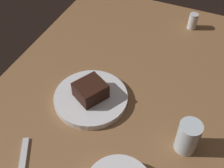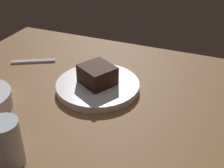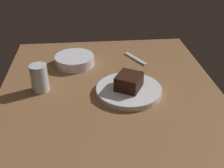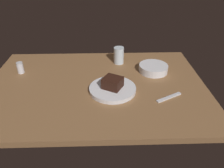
{
  "view_description": "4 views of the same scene",
  "coord_description": "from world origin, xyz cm",
  "px_view_note": "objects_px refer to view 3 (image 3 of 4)",
  "views": [
    {
      "loc": [
        -63.34,
        -24.48,
        76.89
      ],
      "look_at": [
        -2.18,
        2.22,
        6.21
      ],
      "focal_mm": 46.24,
      "sensor_mm": 36.0,
      "label": 1
    },
    {
      "loc": [
        22.19,
        -58.51,
        49.19
      ],
      "look_at": [
        -2.52,
        2.09,
        8.98
      ],
      "focal_mm": 46.49,
      "sensor_mm": 36.0,
      "label": 2
    },
    {
      "loc": [
        79.28,
        -7.92,
        60.61
      ],
      "look_at": [
        -7.56,
        0.44,
        8.11
      ],
      "focal_mm": 45.34,
      "sensor_mm": 36.0,
      "label": 3
    },
    {
      "loc": [
        -5.63,
        104.38,
        67.29
      ],
      "look_at": [
        -8.73,
        6.51,
        6.96
      ],
      "focal_mm": 35.66,
      "sensor_mm": 36.0,
      "label": 4
    }
  ],
  "objects_px": {
    "dessert_spoon": "(136,59)",
    "dessert_plate": "(129,90)",
    "water_glass": "(39,78)",
    "chocolate_cake_slice": "(129,82)",
    "side_bowl": "(75,60)"
  },
  "relations": [
    {
      "from": "chocolate_cake_slice",
      "to": "side_bowl",
      "type": "xyz_separation_m",
      "value": [
        -0.25,
        -0.2,
        -0.03
      ]
    },
    {
      "from": "side_bowl",
      "to": "dessert_spoon",
      "type": "bearing_deg",
      "value": 95.54
    },
    {
      "from": "chocolate_cake_slice",
      "to": "dessert_spoon",
      "type": "distance_m",
      "value": 0.29
    },
    {
      "from": "dessert_plate",
      "to": "dessert_spoon",
      "type": "relative_size",
      "value": 1.63
    },
    {
      "from": "water_glass",
      "to": "side_bowl",
      "type": "distance_m",
      "value": 0.24
    },
    {
      "from": "chocolate_cake_slice",
      "to": "water_glass",
      "type": "bearing_deg",
      "value": -98.79
    },
    {
      "from": "dessert_plate",
      "to": "water_glass",
      "type": "relative_size",
      "value": 2.31
    },
    {
      "from": "dessert_plate",
      "to": "water_glass",
      "type": "distance_m",
      "value": 0.34
    },
    {
      "from": "dessert_plate",
      "to": "water_glass",
      "type": "xyz_separation_m",
      "value": [
        -0.05,
        -0.33,
        0.04
      ]
    },
    {
      "from": "side_bowl",
      "to": "chocolate_cake_slice",
      "type": "bearing_deg",
      "value": 39.03
    },
    {
      "from": "water_glass",
      "to": "side_bowl",
      "type": "xyz_separation_m",
      "value": [
        -0.2,
        0.12,
        -0.03
      ]
    },
    {
      "from": "dessert_plate",
      "to": "water_glass",
      "type": "bearing_deg",
      "value": -98.79
    },
    {
      "from": "dessert_spoon",
      "to": "dessert_plate",
      "type": "bearing_deg",
      "value": 136.91
    },
    {
      "from": "water_glass",
      "to": "chocolate_cake_slice",
      "type": "bearing_deg",
      "value": 81.21
    },
    {
      "from": "side_bowl",
      "to": "dessert_spoon",
      "type": "distance_m",
      "value": 0.28
    }
  ]
}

